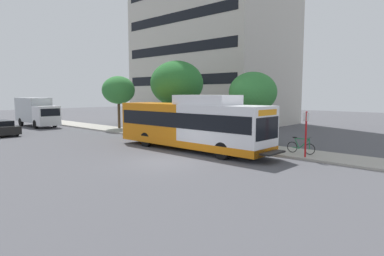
{
  "coord_description": "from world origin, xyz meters",
  "views": [
    {
      "loc": [
        -12.05,
        -13.17,
        3.74
      ],
      "look_at": [
        2.87,
        0.77,
        1.6
      ],
      "focal_mm": 30.83,
      "sensor_mm": 36.0,
      "label": 1
    }
  ],
  "objects": [
    {
      "name": "bicycle_parked",
      "position": [
        6.74,
        -4.59,
        0.56
      ],
      "size": [
        0.52,
        1.76,
        1.02
      ],
      "color": "black",
      "rests_on": "sidewalk_curb"
    },
    {
      "name": "street_tree_near_stop",
      "position": [
        8.15,
        -0.23,
        3.82
      ],
      "size": [
        3.41,
        3.41,
        5.14
      ],
      "color": "#4C3823",
      "rests_on": "sidewalk_curb"
    },
    {
      "name": "bus_stop_sign_pole",
      "position": [
        5.83,
        -5.27,
        1.65
      ],
      "size": [
        0.1,
        0.36,
        2.6
      ],
      "color": "red",
      "rests_on": "sidewalk_curb"
    },
    {
      "name": "ground_plane",
      "position": [
        0.0,
        8.0,
        0.0
      ],
      "size": [
        120.0,
        120.0,
        0.0
      ],
      "primitive_type": "plane",
      "color": "#4C4C51"
    },
    {
      "name": "sidewalk_curb",
      "position": [
        7.0,
        6.0,
        0.07
      ],
      "size": [
        3.0,
        56.0,
        0.14
      ],
      "primitive_type": "cube",
      "color": "#A8A399",
      "rests_on": "ground"
    },
    {
      "name": "transit_bus",
      "position": [
        3.74,
        1.69,
        1.7
      ],
      "size": [
        2.58,
        12.25,
        3.65
      ],
      "color": "white",
      "rests_on": "ground"
    },
    {
      "name": "street_tree_far_block",
      "position": [
        7.9,
        15.95,
        4.09
      ],
      "size": [
        3.39,
        3.39,
        5.4
      ],
      "color": "#4C3823",
      "rests_on": "sidewalk_curb"
    },
    {
      "name": "street_tree_mid_block",
      "position": [
        7.67,
        7.02,
        4.59
      ],
      "size": [
        4.49,
        4.49,
        6.36
      ],
      "color": "#4C3823",
      "rests_on": "sidewalk_curb"
    },
    {
      "name": "box_truck_background",
      "position": [
        3.17,
        25.24,
        1.74
      ],
      "size": [
        2.32,
        7.01,
        3.25
      ],
      "color": "silver",
      "rests_on": "ground"
    },
    {
      "name": "parked_car_far_lane",
      "position": [
        -2.24,
        19.46,
        0.66
      ],
      "size": [
        1.8,
        4.5,
        1.33
      ],
      "color": "black",
      "rests_on": "ground"
    }
  ]
}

